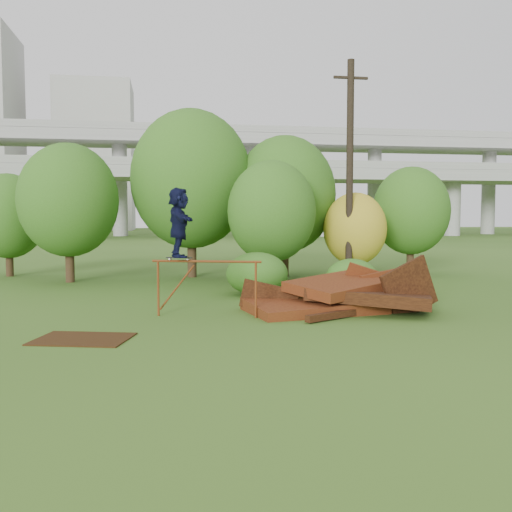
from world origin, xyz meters
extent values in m
plane|color=#2D5116|center=(0.00, 0.00, 0.00)|extent=(240.00, 240.00, 0.00)
cube|color=#47170C|center=(0.87, 2.15, 0.18)|extent=(3.98, 2.86, 0.60)
cube|color=black|center=(2.37, 1.85, 0.42)|extent=(3.90, 3.30, 0.65)
cube|color=#47170C|center=(1.67, 2.35, 0.70)|extent=(3.38, 3.07, 0.59)
cube|color=black|center=(3.47, 1.65, 0.65)|extent=(1.92, 0.56, 1.90)
cube|color=#47170C|center=(2.67, 3.15, 0.55)|extent=(1.57, 0.56, 1.53)
cube|color=black|center=(-0.33, 2.55, 0.35)|extent=(1.70, 0.56, 1.11)
cube|color=black|center=(1.17, 0.95, 0.12)|extent=(1.96, 1.21, 0.18)
cube|color=#47170C|center=(3.07, 2.85, 0.95)|extent=(1.31, 0.41, 0.32)
cylinder|color=#6B3110|center=(-3.43, 2.22, 0.74)|extent=(0.06, 0.06, 1.48)
cylinder|color=#6B3110|center=(-0.89, 1.46, 0.74)|extent=(0.06, 0.06, 1.48)
cylinder|color=#6B3110|center=(-2.16, 1.84, 1.48)|extent=(2.84, 0.91, 0.06)
cube|color=black|center=(-2.87, 2.06, 1.57)|extent=(0.71, 0.37, 0.02)
cylinder|color=silver|center=(-3.13, 2.06, 1.54)|extent=(0.06, 0.04, 0.05)
cylinder|color=silver|center=(-3.08, 2.20, 1.54)|extent=(0.06, 0.04, 0.05)
cylinder|color=silver|center=(-2.66, 1.91, 1.54)|extent=(0.06, 0.04, 0.05)
cylinder|color=silver|center=(-2.61, 2.06, 1.54)|extent=(0.06, 0.04, 0.05)
imported|color=black|center=(-2.87, 2.06, 2.51)|extent=(0.68, 1.76, 1.85)
cube|color=#311B0A|center=(-5.03, -0.55, 0.01)|extent=(2.30, 1.90, 0.03)
cylinder|color=black|center=(-7.04, 10.73, 0.92)|extent=(0.36, 0.36, 1.83)
ellipsoid|color=#2B5416|center=(-7.04, 10.73, 3.33)|extent=(3.98, 3.98, 4.58)
cylinder|color=black|center=(-2.05, 11.90, 1.16)|extent=(0.40, 0.40, 2.32)
ellipsoid|color=#2B5416|center=(-2.05, 11.90, 4.30)|extent=(5.26, 5.26, 6.05)
cylinder|color=black|center=(0.87, 8.52, 0.79)|extent=(0.34, 0.34, 1.58)
ellipsoid|color=#2B5416|center=(0.87, 8.52, 2.87)|extent=(3.43, 3.43, 3.95)
cylinder|color=black|center=(2.04, 11.53, 0.98)|extent=(0.37, 0.37, 1.96)
ellipsoid|color=#2B5416|center=(2.04, 11.53, 3.65)|extent=(4.49, 4.49, 5.16)
cylinder|color=black|center=(4.70, 9.80, 0.57)|extent=(0.30, 0.30, 1.15)
ellipsoid|color=#A58C19|center=(4.70, 9.80, 2.15)|extent=(2.66, 2.66, 3.06)
cylinder|color=black|center=(8.07, 11.74, 0.80)|extent=(0.34, 0.34, 1.61)
ellipsoid|color=#2B5416|center=(8.07, 11.74, 2.93)|extent=(3.54, 3.54, 4.07)
cylinder|color=black|center=(-10.06, 13.53, 0.73)|extent=(0.33, 0.33, 1.46)
ellipsoid|color=#2B5416|center=(-10.06, 13.53, 2.69)|extent=(3.28, 3.28, 3.77)
ellipsoid|color=#2B5416|center=(-0.15, 5.80, 0.73)|extent=(2.11, 1.95, 1.46)
ellipsoid|color=#2B5416|center=(3.01, 5.21, 0.62)|extent=(1.76, 1.61, 1.25)
cylinder|color=black|center=(4.12, 8.85, 4.43)|extent=(0.28, 0.28, 8.86)
cube|color=black|center=(4.12, 8.85, 8.15)|extent=(1.40, 0.10, 0.10)
cube|color=gray|center=(0.00, 60.00, 8.00)|extent=(160.00, 9.00, 1.40)
cube|color=gray|center=(0.00, 66.00, 13.00)|extent=(160.00, 9.00, 1.40)
cylinder|color=gray|center=(-18.00, 60.00, 4.00)|extent=(2.20, 2.20, 8.00)
cylinder|color=gray|center=(0.00, 60.00, 4.00)|extent=(2.20, 2.20, 8.00)
cylinder|color=gray|center=(18.00, 60.00, 4.00)|extent=(2.20, 2.20, 8.00)
cube|color=#9E9E99|center=(-16.00, 102.00, 14.00)|extent=(14.00, 14.00, 28.00)
camera|label=1|loc=(-3.28, -13.22, 2.68)|focal=40.00mm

